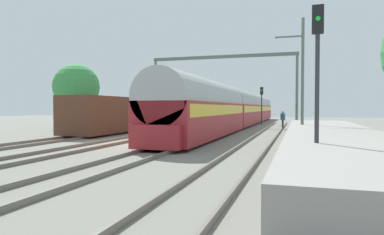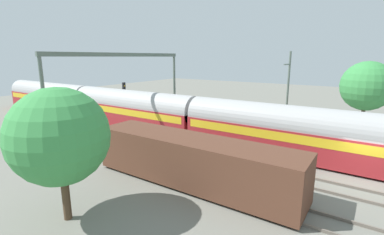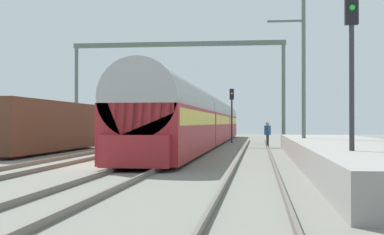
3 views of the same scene
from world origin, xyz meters
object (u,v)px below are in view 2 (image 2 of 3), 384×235
(freight_car, at_px, (192,161))
(person_crossing, at_px, (195,115))
(railway_signal_far, at_px, (124,96))
(passenger_train, at_px, (132,109))
(catenary_gantry, at_px, (124,73))

(freight_car, xyz_separation_m, person_crossing, (12.72, 8.15, -0.44))
(freight_car, height_order, person_crossing, freight_car)
(freight_car, distance_m, railway_signal_far, 19.29)
(passenger_train, height_order, catenary_gantry, catenary_gantry)
(catenary_gantry, bearing_deg, freight_car, -116.37)
(passenger_train, relative_size, freight_car, 3.78)
(passenger_train, relative_size, person_crossing, 28.44)
(railway_signal_far, bearing_deg, person_crossing, -71.30)
(passenger_train, distance_m, catenary_gantry, 4.55)
(passenger_train, height_order, person_crossing, passenger_train)
(passenger_train, distance_m, freight_car, 15.46)
(railway_signal_far, bearing_deg, freight_car, -120.96)
(person_crossing, bearing_deg, catenary_gantry, -159.12)
(passenger_train, relative_size, catenary_gantry, 3.01)
(freight_car, bearing_deg, catenary_gantry, 63.63)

